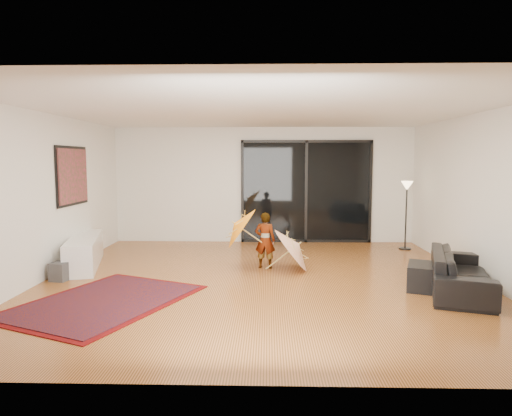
{
  "coord_description": "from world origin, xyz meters",
  "views": [
    {
      "loc": [
        0.1,
        -7.24,
        1.94
      ],
      "look_at": [
        -0.11,
        0.7,
        1.1
      ],
      "focal_mm": 32.0,
      "sensor_mm": 36.0,
      "label": 1
    }
  ],
  "objects_px": {
    "media_console": "(84,252)",
    "sofa": "(461,272)",
    "child": "(265,240)",
    "ottoman": "(431,277)"
  },
  "relations": [
    {
      "from": "media_console",
      "to": "sofa",
      "type": "distance_m",
      "value": 6.37
    },
    {
      "from": "media_console",
      "to": "sofa",
      "type": "height_order",
      "value": "sofa"
    },
    {
      "from": "media_console",
      "to": "child",
      "type": "bearing_deg",
      "value": -16.15
    },
    {
      "from": "sofa",
      "to": "child",
      "type": "xyz_separation_m",
      "value": [
        -2.9,
        1.41,
        0.21
      ]
    },
    {
      "from": "ottoman",
      "to": "child",
      "type": "height_order",
      "value": "child"
    },
    {
      "from": "media_console",
      "to": "child",
      "type": "distance_m",
      "value": 3.31
    },
    {
      "from": "media_console",
      "to": "child",
      "type": "height_order",
      "value": "child"
    },
    {
      "from": "sofa",
      "to": "child",
      "type": "height_order",
      "value": "child"
    },
    {
      "from": "media_console",
      "to": "sofa",
      "type": "bearing_deg",
      "value": -28.56
    },
    {
      "from": "ottoman",
      "to": "child",
      "type": "relative_size",
      "value": 0.66
    }
  ]
}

